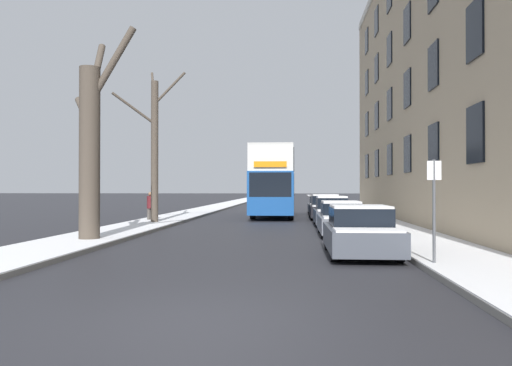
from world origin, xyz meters
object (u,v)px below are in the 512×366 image
bare_tree_left_1 (154,146)px  street_sign_post (434,206)px  double_decker_bus (274,179)px  parked_car_4 (320,205)px  bare_tree_left_0 (91,143)px  parked_car_3 (325,208)px  parked_car_0 (360,232)px  parked_car_1 (341,219)px  pedestrian_left_sidewalk (150,206)px  parked_car_2 (332,212)px

bare_tree_left_1 → street_sign_post: bearing=-51.7°
double_decker_bus → parked_car_4: 4.89m
bare_tree_left_0 → parked_car_3: bearing=57.7°
parked_car_0 → parked_car_4: size_ratio=0.86×
parked_car_1 → parked_car_3: (0.00, 10.50, 0.05)m
double_decker_bus → parked_car_1: size_ratio=2.58×
parked_car_1 → parked_car_0: bearing=-90.0°
pedestrian_left_sidewalk → street_sign_post: bearing=106.1°
double_decker_bus → parked_car_0: double_decker_bus is taller
parked_car_3 → street_sign_post: street_sign_post is taller
parked_car_0 → parked_car_3: size_ratio=0.91×
parked_car_1 → street_sign_post: bearing=-80.4°
parked_car_2 → bare_tree_left_0: bearing=-136.4°
bare_tree_left_1 → street_sign_post: size_ratio=3.23×
parked_car_0 → parked_car_1: size_ratio=0.99×
parked_car_2 → parked_car_4: bearing=90.0°
double_decker_bus → street_sign_post: 21.31m
parked_car_0 → pedestrian_left_sidewalk: pedestrian_left_sidewalk is taller
pedestrian_left_sidewalk → parked_car_2: bearing=150.1°
bare_tree_left_1 → parked_car_3: bearing=32.2°
parked_car_2 → parked_car_0: bearing=-90.0°
parked_car_3 → parked_car_4: (0.00, 5.44, -0.05)m
pedestrian_left_sidewalk → street_sign_post: size_ratio=0.65×
bare_tree_left_0 → street_sign_post: bearing=-25.2°
pedestrian_left_sidewalk → bare_tree_left_1: bearing=92.0°
parked_car_2 → street_sign_post: street_sign_post is taller
parked_car_0 → street_sign_post: bearing=-59.2°
bare_tree_left_0 → parked_car_3: (8.75, 13.85, -2.73)m
pedestrian_left_sidewalk → street_sign_post: (10.95, -14.64, 0.54)m
parked_car_0 → double_decker_bus: bearing=99.7°
double_decker_bus → parked_car_4: (3.16, 3.24, -1.85)m
double_decker_bus → parked_car_1: 13.22m
parked_car_0 → street_sign_post: (1.37, -2.30, 0.81)m
parked_car_1 → bare_tree_left_0: bearing=-159.1°
parked_car_0 → parked_car_2: size_ratio=0.99×
parked_car_4 → double_decker_bus: bearing=-134.2°
bare_tree_left_1 → bare_tree_left_0: bearing=-88.9°
parked_car_3 → parked_car_4: size_ratio=0.95×
double_decker_bus → parked_car_4: bearing=45.8°
bare_tree_left_0 → parked_car_2: 12.38m
bare_tree_left_1 → double_decker_bus: bare_tree_left_1 is taller
pedestrian_left_sidewalk → parked_car_0: bearing=107.1°
bare_tree_left_0 → pedestrian_left_sidewalk: 10.22m
parked_car_2 → parked_car_3: parked_car_3 is taller
parked_car_1 → parked_car_2: parked_car_2 is taller
parked_car_4 → pedestrian_left_sidewalk: 13.43m
bare_tree_left_0 → bare_tree_left_1: size_ratio=0.90×
double_decker_bus → parked_car_2: bearing=-67.7°
bare_tree_left_0 → pedestrian_left_sidewalk: (-0.84, 9.87, -2.50)m
parked_car_0 → parked_car_1: (-0.00, 5.81, -0.01)m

